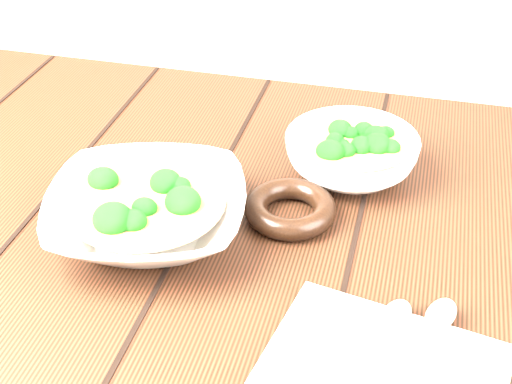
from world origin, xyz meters
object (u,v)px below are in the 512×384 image
Objects in this scene: soup_bowl_back at (351,154)px; napkin at (380,379)px; trivet at (290,208)px; table at (214,291)px; soup_bowl_front at (147,212)px.

soup_bowl_back is 0.92× the size of napkin.
trivet is at bearing 130.95° from napkin.
napkin reaches higher than table.
soup_bowl_back is 0.13m from trivet.
napkin is at bearing -59.68° from trivet.
soup_bowl_back is at bearing 113.28° from napkin.
trivet is at bearing 17.03° from table.
table is at bearing 149.10° from napkin.
soup_bowl_front reaches higher than table.
napkin is at bearing -41.53° from table.
table is at bearing 33.25° from soup_bowl_front.
soup_bowl_back is 0.36m from napkin.
soup_bowl_front reaches higher than soup_bowl_back.
soup_bowl_front is at bearing -155.88° from trivet.
table is 0.17m from soup_bowl_front.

